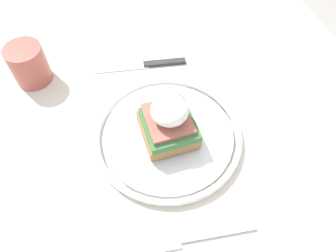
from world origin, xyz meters
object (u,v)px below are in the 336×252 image
Objects in this scene: plate at (168,136)px; knife at (148,65)px; sandwich at (169,122)px; cup at (28,64)px; fork at (199,237)px.

knife is (0.17, -0.01, -0.01)m from plate.
knife is (0.17, -0.01, -0.04)m from sandwich.
sandwich is at bearing 175.80° from knife.
plate is at bearing 175.48° from knife.
sandwich is 0.28m from cup.
plate is 0.04m from sandwich.
cup is at bearing 81.01° from knife.
plate is at bearing 68.14° from sandwich.
plate is 1.37× the size of knife.
fork is (-0.16, 0.01, -0.04)m from sandwich.
cup reaches higher than plate.
fork is at bearing 176.25° from knife.
fork is 0.33m from knife.
fork is at bearing -153.03° from cup.
knife is at bearing -4.52° from plate.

